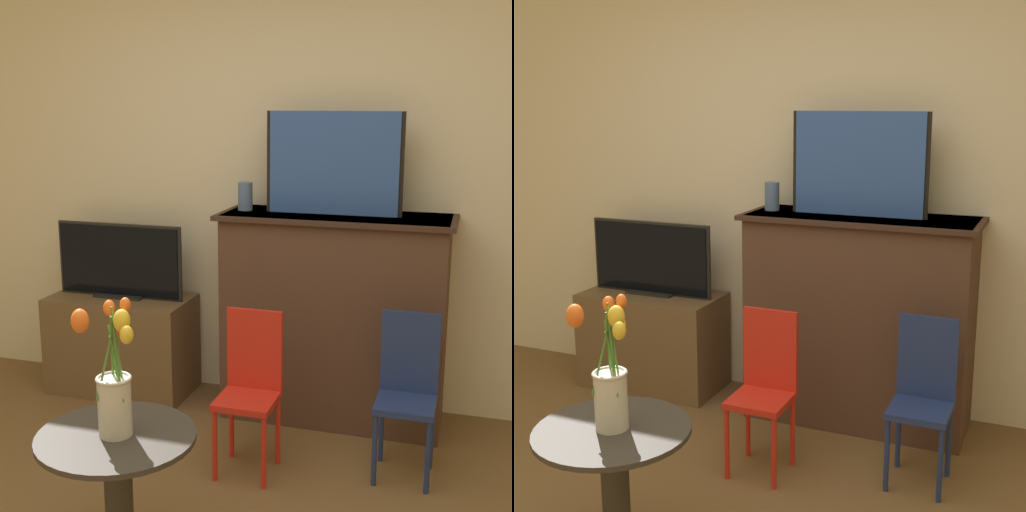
# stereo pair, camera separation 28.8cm
# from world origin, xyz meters

# --- Properties ---
(wall_back) EXTENTS (8.00, 0.06, 2.70)m
(wall_back) POSITION_xyz_m (0.00, 2.13, 1.35)
(wall_back) COLOR beige
(wall_back) RESTS_ON ground
(fireplace_mantel) EXTENTS (1.23, 0.48, 1.14)m
(fireplace_mantel) POSITION_xyz_m (0.28, 1.88, 0.58)
(fireplace_mantel) COLOR #4C3328
(fireplace_mantel) RESTS_ON ground
(painting) EXTENTS (0.72, 0.03, 0.53)m
(painting) POSITION_xyz_m (0.26, 1.89, 1.40)
(painting) COLOR black
(painting) RESTS_ON fireplace_mantel
(mantel_candle) EXTENTS (0.08, 0.08, 0.15)m
(mantel_candle) POSITION_xyz_m (-0.23, 1.88, 1.21)
(mantel_candle) COLOR #4C6699
(mantel_candle) RESTS_ON fireplace_mantel
(tv_stand) EXTENTS (0.84, 0.43, 0.58)m
(tv_stand) POSITION_xyz_m (-1.00, 1.86, 0.29)
(tv_stand) COLOR brown
(tv_stand) RESTS_ON ground
(tv_monitor) EXTENTS (0.78, 0.12, 0.44)m
(tv_monitor) POSITION_xyz_m (-1.00, 1.87, 0.79)
(tv_monitor) COLOR black
(tv_monitor) RESTS_ON tv_stand
(chair_red) EXTENTS (0.27, 0.27, 0.77)m
(chair_red) POSITION_xyz_m (0.02, 1.20, 0.43)
(chair_red) COLOR red
(chair_red) RESTS_ON ground
(chair_blue) EXTENTS (0.27, 0.27, 0.77)m
(chair_blue) POSITION_xyz_m (0.73, 1.38, 0.43)
(chair_blue) COLOR navy
(chair_blue) RESTS_ON ground
(side_table) EXTENTS (0.56, 0.56, 0.58)m
(side_table) POSITION_xyz_m (-0.18, 0.27, 0.37)
(side_table) COLOR #332D28
(side_table) RESTS_ON ground
(vase_tulips) EXTENTS (0.20, 0.22, 0.49)m
(vase_tulips) POSITION_xyz_m (-0.18, 0.27, 0.77)
(vase_tulips) COLOR beige
(vase_tulips) RESTS_ON side_table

